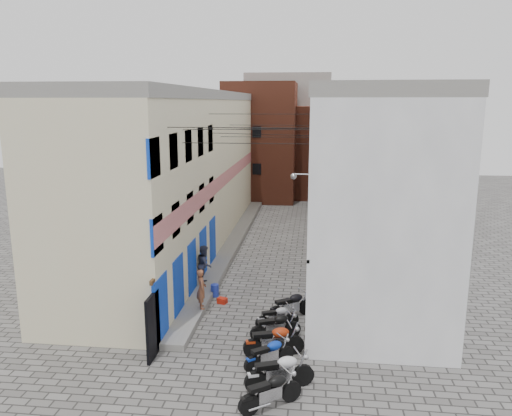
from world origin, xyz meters
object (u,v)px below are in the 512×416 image
at_px(motorcycle_a, 271,390).
at_px(motorcycle_e, 276,325).
at_px(person_a, 201,289).
at_px(water_jug_far, 216,290).
at_px(motorcycle_f, 277,316).
at_px(motorcycle_c, 269,353).
at_px(red_crate, 222,301).
at_px(person_b, 205,264).
at_px(motorcycle_g, 291,304).
at_px(water_jug_near, 215,290).
at_px(motorcycle_d, 274,339).
at_px(motorcycle_b, 280,370).

distance_m(motorcycle_a, motorcycle_e, 4.15).
relative_size(person_a, water_jug_far, 3.55).
bearing_deg(motorcycle_f, motorcycle_c, -22.39).
bearing_deg(red_crate, person_a, -118.58).
xyz_separation_m(person_b, water_jug_far, (0.64, -0.73, -0.90)).
distance_m(motorcycle_g, water_jug_far, 4.04).
bearing_deg(motorcycle_f, water_jug_near, -155.39).
height_order(motorcycle_f, red_crate, motorcycle_f).
xyz_separation_m(motorcycle_e, red_crate, (-2.51, 3.00, -0.43)).
xyz_separation_m(motorcycle_c, motorcycle_d, (0.08, 0.80, 0.08)).
distance_m(motorcycle_c, motorcycle_g, 3.89).
height_order(person_a, person_b, person_b).
distance_m(motorcycle_b, motorcycle_c, 1.25).
relative_size(motorcycle_a, motorcycle_d, 0.94).
height_order(motorcycle_e, person_b, person_b).
bearing_deg(motorcycle_a, person_b, 168.17).
bearing_deg(person_b, motorcycle_d, -151.62).
xyz_separation_m(water_jug_far, red_crate, (0.47, -0.95, -0.11)).
bearing_deg(motorcycle_d, red_crate, -165.28).
bearing_deg(red_crate, motorcycle_e, -50.11).
bearing_deg(person_b, motorcycle_g, -128.02).
relative_size(motorcycle_f, water_jug_far, 3.73).
distance_m(motorcycle_b, red_crate, 6.82).
bearing_deg(water_jug_far, motorcycle_d, -59.62).
bearing_deg(red_crate, person_b, 123.50).
distance_m(person_b, water_jug_far, 1.33).
distance_m(person_a, person_b, 2.87).
bearing_deg(motorcycle_f, person_a, -128.59).
xyz_separation_m(motorcycle_c, person_b, (-3.57, 6.67, 0.60)).
height_order(motorcycle_a, red_crate, motorcycle_a).
xyz_separation_m(motorcycle_a, person_b, (-3.80, 8.82, 0.56)).
bearing_deg(person_b, water_jug_far, -142.39).
height_order(motorcycle_e, water_jug_near, motorcycle_e).
distance_m(motorcycle_b, motorcycle_g, 5.03).
bearing_deg(red_crate, motorcycle_a, -69.35).
xyz_separation_m(person_a, water_jug_near, (0.15, 1.88, -0.79)).
distance_m(motorcycle_b, motorcycle_d, 2.00).
bearing_deg(red_crate, water_jug_far, 116.49).
bearing_deg(motorcycle_g, water_jug_near, -154.34).
bearing_deg(water_jug_near, person_b, 124.30).
relative_size(motorcycle_f, person_b, 0.96).
distance_m(motorcycle_g, person_b, 4.99).
xyz_separation_m(motorcycle_d, motorcycle_g, (0.44, 3.06, -0.02)).
xyz_separation_m(motorcycle_a, motorcycle_b, (0.18, 0.98, 0.05)).
bearing_deg(motorcycle_a, motorcycle_e, 147.40).
distance_m(motorcycle_f, water_jug_near, 4.10).
height_order(motorcycle_f, motorcycle_g, motorcycle_g).
bearing_deg(red_crate, motorcycle_f, -39.87).
height_order(motorcycle_a, motorcycle_g, motorcycle_g).
relative_size(motorcycle_d, person_b, 1.19).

